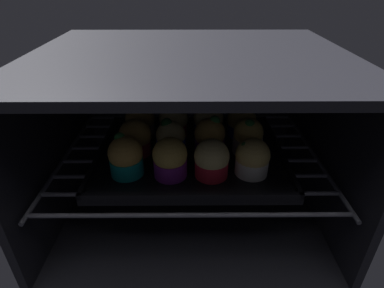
{
  "coord_description": "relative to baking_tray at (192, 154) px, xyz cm",
  "views": [
    {
      "loc": [
        -0.35,
        -34.68,
        49.05
      ],
      "look_at": [
        0.0,
        20.17,
        17.21
      ],
      "focal_mm": 28.6,
      "sensor_mm": 36.0,
      "label": 1
    }
  ],
  "objects": [
    {
      "name": "muffin_row2_col0",
      "position": [
        -11.38,
        7.91,
        4.08
      ],
      "size": [
        6.64,
        6.64,
        7.78
      ],
      "color": "silver",
      "rests_on": "baking_tray"
    },
    {
      "name": "muffin_row1_col1",
      "position": [
        -4.06,
        0.34,
        3.74
      ],
      "size": [
        6.18,
        6.18,
        7.62
      ],
      "color": "#1928B7",
      "rests_on": "baking_tray"
    },
    {
      "name": "muffin_row1_col3",
      "position": [
        11.9,
        0.3,
        4.12
      ],
      "size": [
        6.18,
        6.18,
        7.91
      ],
      "color": "silver",
      "rests_on": "baking_tray"
    },
    {
      "name": "muffin_row2_col2",
      "position": [
        4.12,
        7.74,
        4.13
      ],
      "size": [
        6.79,
        6.79,
        7.79
      ],
      "color": "#1928B7",
      "rests_on": "baking_tray"
    },
    {
      "name": "muffin_row1_col0",
      "position": [
        -11.27,
        -0.03,
        3.96
      ],
      "size": [
        6.68,
        6.68,
        7.54
      ],
      "color": "red",
      "rests_on": "baking_tray"
    },
    {
      "name": "muffin_row0_col3",
      "position": [
        11.44,
        -7.43,
        3.77
      ],
      "size": [
        6.4,
        6.4,
        7.14
      ],
      "color": "silver",
      "rests_on": "baking_tray"
    },
    {
      "name": "muffin_row2_col1",
      "position": [
        -3.79,
        7.45,
        4.09
      ],
      "size": [
        6.5,
        6.5,
        8.1
      ],
      "color": "red",
      "rests_on": "baking_tray"
    },
    {
      "name": "muffin_row0_col2",
      "position": [
        3.89,
        -8.09,
        3.95
      ],
      "size": [
        6.49,
        6.49,
        7.38
      ],
      "color": "red",
      "rests_on": "baking_tray"
    },
    {
      "name": "baking_tray",
      "position": [
        0.0,
        0.0,
        0.0
      ],
      "size": [
        38.26,
        30.55,
        2.2
      ],
      "color": "black",
      "rests_on": "oven_rack"
    },
    {
      "name": "muffin_row0_col1",
      "position": [
        -3.7,
        -8.04,
        4.12
      ],
      "size": [
        6.36,
        6.36,
        7.74
      ],
      "color": "#7A238C",
      "rests_on": "baking_tray"
    },
    {
      "name": "muffin_row1_col2",
      "position": [
        3.99,
        -0.18,
        4.25
      ],
      "size": [
        6.32,
        6.32,
        8.39
      ],
      "color": "#7A238C",
      "rests_on": "baking_tray"
    },
    {
      "name": "oven_rack",
      "position": [
        0.0,
        1.83,
        -1.08
      ],
      "size": [
        54.8,
        42.0,
        0.8
      ],
      "color": "#51515B",
      "rests_on": "oven_cavity"
    },
    {
      "name": "muffin_row2_col3",
      "position": [
        11.67,
        7.82,
        3.73
      ],
      "size": [
        6.57,
        6.57,
        7.14
      ],
      "color": "#1928B7",
      "rests_on": "baking_tray"
    },
    {
      "name": "muffin_row0_col0",
      "position": [
        -11.88,
        -7.44,
        4.16
      ],
      "size": [
        6.36,
        6.36,
        8.16
      ],
      "color": "#0C8C84",
      "rests_on": "baking_tray"
    },
    {
      "name": "oven_cavity",
      "position": [
        0.0,
        6.07,
        2.32
      ],
      "size": [
        59.0,
        47.0,
        37.0
      ],
      "color": "black",
      "rests_on": "ground"
    }
  ]
}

